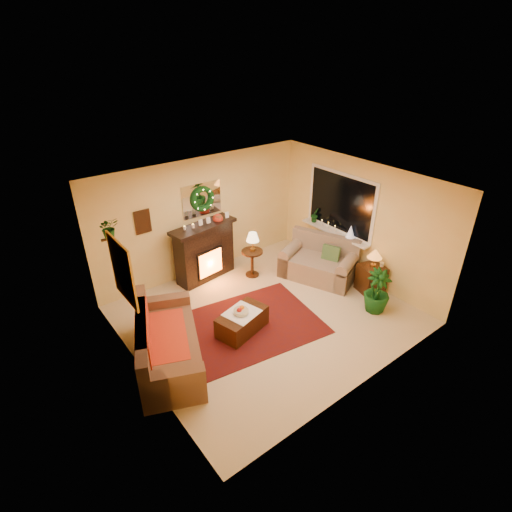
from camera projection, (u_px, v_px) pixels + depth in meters
floor at (267, 315)px, 7.72m from camera, size 5.00×5.00×0.00m
ceiling at (269, 186)px, 6.46m from camera, size 5.00×5.00×0.00m
wall_back at (203, 217)px, 8.65m from camera, size 5.00×5.00×0.00m
wall_front at (370, 318)px, 5.53m from camera, size 5.00×5.00×0.00m
wall_left at (134, 307)px, 5.75m from camera, size 4.50×4.50×0.00m
wall_right at (360, 221)px, 8.43m from camera, size 4.50×4.50×0.00m
area_rug at (249, 325)px, 7.45m from camera, size 2.80×2.27×0.01m
sofa at (168, 340)px, 6.43m from camera, size 1.65×2.28×0.90m
red_throw at (161, 336)px, 6.48m from camera, size 0.82×1.34×0.02m
fireplace at (205, 255)px, 8.69m from camera, size 1.36×0.59×1.21m
poinsettia at (218, 219)px, 8.55m from camera, size 0.22×0.22×0.22m
mantel_candle_a at (185, 230)px, 8.13m from camera, size 0.06×0.06×0.18m
mantel_candle_b at (193, 228)px, 8.22m from camera, size 0.06×0.06×0.19m
mantel_mirror at (202, 200)px, 8.45m from camera, size 0.92×0.02×0.72m
wreath at (203, 199)px, 8.41m from camera, size 0.55×0.11×0.55m
wall_art at (143, 222)px, 7.79m from camera, size 0.32×0.03×0.48m
gold_mirror at (122, 271)px, 5.75m from camera, size 0.03×0.84×1.00m
hanging_plant at (111, 237)px, 6.24m from camera, size 0.33×0.28×0.36m
loveseat at (319, 260)px, 8.75m from camera, size 1.44×1.80×0.91m
window_frame at (341, 203)px, 8.68m from camera, size 0.03×1.86×1.36m
window_glass at (340, 203)px, 8.67m from camera, size 0.02×1.70×1.22m
window_sill at (334, 232)px, 8.95m from camera, size 0.22×1.86×0.04m
mini_tree at (351, 232)px, 8.58m from camera, size 0.20×0.20×0.30m
sill_plant at (315, 214)px, 9.33m from camera, size 0.26×0.21×0.47m
side_table_round at (252, 262)px, 8.86m from camera, size 0.61×0.61×0.62m
lamp_cream at (253, 240)px, 8.61m from camera, size 0.28×0.28×0.43m
end_table_square at (371, 279)px, 8.34m from camera, size 0.59×0.59×0.59m
lamp_tiffany at (374, 260)px, 8.10m from camera, size 0.30×0.30×0.44m
coffee_table at (242, 321)px, 7.20m from camera, size 1.05×0.75×0.40m
fruit_bowl at (241, 311)px, 7.07m from camera, size 0.27×0.27×0.06m
floor_palm at (377, 291)px, 7.64m from camera, size 1.81×1.81×2.65m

